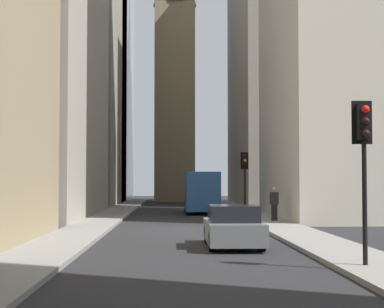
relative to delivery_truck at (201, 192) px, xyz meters
name	(u,v)px	position (x,y,z in m)	size (l,w,h in m)	color
ground_plane	(186,230)	(-14.99, 1.40, -1.46)	(135.00, 135.00, 0.00)	#262628
sidewalk_right	(87,229)	(-14.99, 5.90, -1.39)	(90.00, 2.20, 0.14)	gray
sidewalk_left	(285,228)	(-14.99, -3.10, -1.39)	(90.00, 2.20, 0.14)	gray
building_left_far	(287,52)	(16.91, -9.20, 13.40)	(19.04, 10.00, 29.72)	gray
building_right_midfar	(13,60)	(-4.38, 12.00, 8.37)	(18.93, 10.00, 19.66)	#A8A091
building_right_far	(67,45)	(15.79, 12.00, 13.68)	(17.41, 10.00, 30.28)	gray
church_spire	(175,52)	(25.96, 1.76, 15.19)	(4.85, 4.85, 31.93)	#9E8966
delivery_truck	(201,192)	(0.00, 0.00, 0.00)	(6.46, 2.25, 2.84)	#285699
hatchback_grey	(233,227)	(-22.47, 0.00, -0.80)	(4.30, 1.78, 1.42)	slate
traffic_light_foreground	(364,143)	(-28.08, -2.74, 1.70)	(0.43, 0.52, 4.11)	black
traffic_light_midblock	(245,168)	(-3.13, -2.66, 1.60)	(0.43, 0.52, 3.97)	black
pedestrian	(274,202)	(-10.52, -3.36, -0.35)	(0.26, 0.44, 1.77)	black
discarded_bottle	(258,220)	(-11.53, -2.34, -1.21)	(0.07, 0.07, 0.27)	#999EA3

